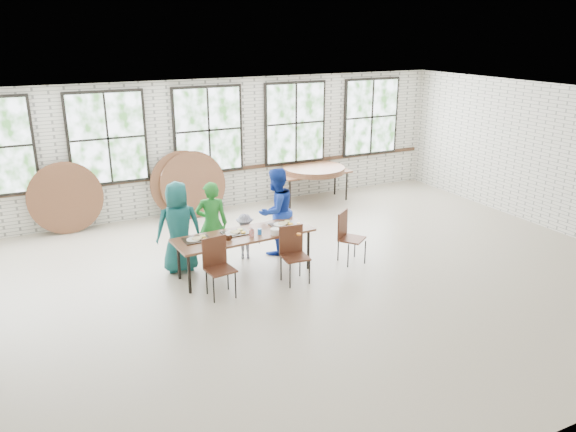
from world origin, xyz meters
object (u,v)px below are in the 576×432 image
object	(u,v)px
chair_near_right	(293,249)
storage_table	(314,174)
dining_table	(244,237)
chair_near_left	(217,262)

from	to	relation	value
chair_near_right	storage_table	size ratio (longest dim) A/B	0.52
dining_table	chair_near_left	xyz separation A→B (m)	(-0.68, -0.53, -0.13)
dining_table	chair_near_right	distance (m)	0.87
chair_near_left	storage_table	world-z (taller)	chair_near_left
dining_table	storage_table	bearing A→B (deg)	42.45
dining_table	storage_table	world-z (taller)	same
chair_near_left	storage_table	size ratio (longest dim) A/B	0.52
chair_near_left	chair_near_right	xyz separation A→B (m)	(1.31, -0.06, 0.00)
storage_table	chair_near_left	bearing A→B (deg)	-137.61
dining_table	chair_near_right	size ratio (longest dim) A/B	2.57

